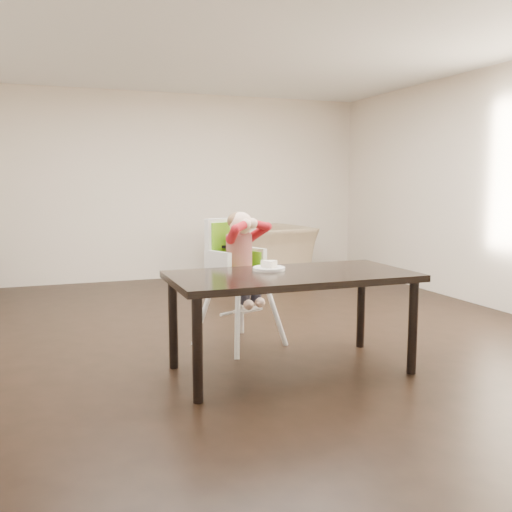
{
  "coord_description": "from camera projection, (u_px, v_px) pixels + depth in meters",
  "views": [
    {
      "loc": [
        -1.7,
        -4.82,
        1.42
      ],
      "look_at": [
        -0.07,
        -0.39,
        0.81
      ],
      "focal_mm": 40.0,
      "sensor_mm": 36.0,
      "label": 1
    }
  ],
  "objects": [
    {
      "name": "ground",
      "position": [
        248.0,
        337.0,
        5.25
      ],
      "size": [
        7.0,
        7.0,
        0.0
      ],
      "primitive_type": "plane",
      "color": "black",
      "rests_on": "ground"
    },
    {
      "name": "room_walls",
      "position": [
        248.0,
        132.0,
        5.01
      ],
      "size": [
        6.02,
        7.02,
        2.71
      ],
      "color": "beige",
      "rests_on": "ground"
    },
    {
      "name": "dining_table",
      "position": [
        292.0,
        283.0,
        4.24
      ],
      "size": [
        1.8,
        0.9,
        0.75
      ],
      "color": "black",
      "rests_on": "ground"
    },
    {
      "name": "high_chair",
      "position": [
        237.0,
        252.0,
        4.92
      ],
      "size": [
        0.64,
        0.64,
        1.17
      ],
      "rotation": [
        0.0,
        0.0,
        0.41
      ],
      "color": "white",
      "rests_on": "ground"
    },
    {
      "name": "plate",
      "position": [
        269.0,
        267.0,
        4.36
      ],
      "size": [
        0.32,
        0.32,
        0.07
      ],
      "rotation": [
        0.0,
        0.0,
        0.36
      ],
      "color": "white",
      "rests_on": "dining_table"
    },
    {
      "name": "armchair",
      "position": [
        264.0,
        245.0,
        8.21
      ],
      "size": [
        1.36,
        1.06,
        1.05
      ],
      "primitive_type": "imported",
      "rotation": [
        0.0,
        0.0,
        3.4
      ],
      "color": "tan",
      "rests_on": "ground"
    }
  ]
}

